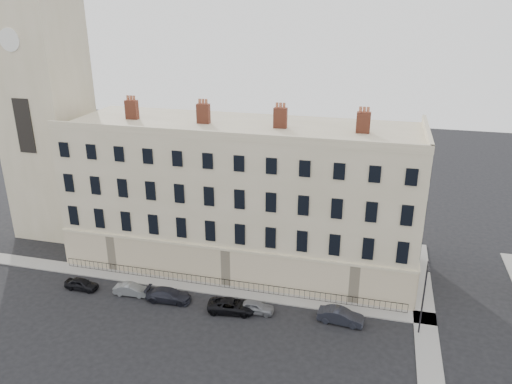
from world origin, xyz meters
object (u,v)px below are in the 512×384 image
(car_d, at_px, (232,306))
(car_f, at_px, (341,316))
(car_b, at_px, (131,290))
(car_c, at_px, (169,295))
(streetlamp, at_px, (424,295))
(car_a, at_px, (82,284))
(car_e, at_px, (256,307))

(car_d, relative_size, car_f, 1.09)
(car_b, bearing_deg, car_c, -95.36)
(car_f, distance_m, streetlamp, 7.40)
(car_a, bearing_deg, streetlamp, -87.72)
(car_a, xyz_separation_m, streetlamp, (32.03, 0.79, 3.34))
(car_a, relative_size, car_b, 0.98)
(car_b, distance_m, car_d, 10.28)
(car_c, xyz_separation_m, streetlamp, (22.83, 0.58, 3.27))
(car_e, relative_size, streetlamp, 0.49)
(car_a, xyz_separation_m, car_e, (17.67, 0.44, 0.01))
(car_a, bearing_deg, car_e, -87.70)
(car_b, xyz_separation_m, car_e, (12.41, 0.13, 0.02))
(car_f, bearing_deg, streetlamp, -85.29)
(car_c, height_order, car_f, car_f)
(car_a, bearing_deg, car_f, -87.34)
(car_d, xyz_separation_m, car_f, (9.83, 0.77, 0.06))
(car_c, bearing_deg, car_a, 87.98)
(car_f, bearing_deg, car_e, 97.31)
(car_e, relative_size, car_f, 0.84)
(car_b, distance_m, streetlamp, 26.98)
(car_c, relative_size, streetlamp, 0.62)
(car_d, bearing_deg, car_b, 81.47)
(car_a, height_order, car_c, car_c)
(car_a, relative_size, car_f, 0.82)
(car_a, height_order, car_b, car_a)
(car_a, bearing_deg, car_b, -85.78)
(car_b, height_order, car_e, car_e)
(car_b, bearing_deg, car_a, 89.48)
(car_b, distance_m, car_e, 12.41)
(car_b, height_order, car_c, car_c)
(car_d, height_order, car_f, car_f)
(car_e, distance_m, streetlamp, 14.74)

